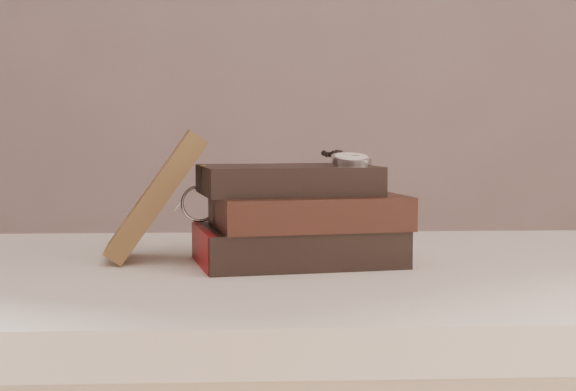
{
  "coord_description": "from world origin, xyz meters",
  "views": [
    {
      "loc": [
        -0.01,
        -0.58,
        0.9
      ],
      "look_at": [
        0.03,
        0.36,
        0.82
      ],
      "focal_mm": 53.92,
      "sensor_mm": 36.0,
      "label": 1
    }
  ],
  "objects": [
    {
      "name": "table",
      "position": [
        0.0,
        0.35,
        0.66
      ],
      "size": [
        1.0,
        0.6,
        0.75
      ],
      "color": "silver",
      "rests_on": "ground"
    },
    {
      "name": "book_stack",
      "position": [
        0.04,
        0.37,
        0.8
      ],
      "size": [
        0.24,
        0.18,
        0.11
      ],
      "color": "black",
      "rests_on": "table"
    },
    {
      "name": "journal",
      "position": [
        -0.11,
        0.4,
        0.82
      ],
      "size": [
        0.12,
        0.11,
        0.15
      ],
      "primitive_type": "cube",
      "rotation": [
        0.0,
        0.62,
        0.09
      ],
      "color": "#45301A",
      "rests_on": "table"
    },
    {
      "name": "pocket_watch",
      "position": [
        0.1,
        0.37,
        0.87
      ],
      "size": [
        0.05,
        0.15,
        0.02
      ],
      "color": "silver",
      "rests_on": "book_stack"
    },
    {
      "name": "eyeglasses",
      "position": [
        -0.05,
        0.42,
        0.81
      ],
      "size": [
        0.11,
        0.12,
        0.04
      ],
      "color": "silver",
      "rests_on": "book_stack"
    }
  ]
}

